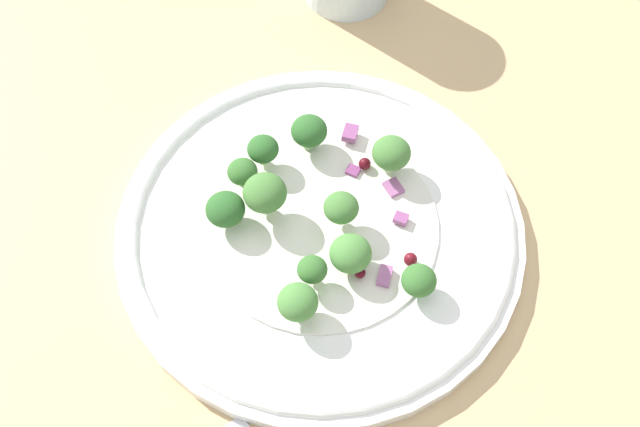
{
  "coord_description": "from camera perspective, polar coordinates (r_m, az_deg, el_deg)",
  "views": [
    {
      "loc": [
        -7.88,
        21.74,
        45.4
      ],
      "look_at": [
        1.88,
        -2.26,
        2.7
      ],
      "focal_mm": 41.75,
      "sensor_mm": 36.0,
      "label": 1
    }
  ],
  "objects": [
    {
      "name": "broccoli_floret_6",
      "position": [
        0.5,
        -4.24,
        1.54
      ],
      "size": [
        2.97,
        2.97,
        3.01
      ],
      "color": "#9EC684",
      "rests_on": "plate"
    },
    {
      "name": "broccoli_floret_3",
      "position": [
        0.46,
        -1.72,
        -6.84
      ],
      "size": [
        2.58,
        2.58,
        2.61
      ],
      "color": "#ADD18E",
      "rests_on": "plate"
    },
    {
      "name": "broccoli_floret_10",
      "position": [
        0.49,
        1.63,
        0.41
      ],
      "size": [
        2.38,
        2.38,
        2.41
      ],
      "color": "#ADD18E",
      "rests_on": "plate"
    },
    {
      "name": "dressing_pool",
      "position": [
        0.51,
        -0.0,
        -0.81
      ],
      "size": [
        16.36,
        16.36,
        0.2
      ],
      "primitive_type": "cylinder",
      "color": "white",
      "rests_on": "plate"
    },
    {
      "name": "broccoli_floret_5",
      "position": [
        0.52,
        -5.96,
        3.17
      ],
      "size": [
        2.12,
        2.12,
        2.15
      ],
      "color": "#9EC684",
      "rests_on": "plate"
    },
    {
      "name": "broccoli_floret_7",
      "position": [
        0.52,
        -4.39,
        4.92
      ],
      "size": [
        2.24,
        2.24,
        2.27
      ],
      "color": "#ADD18E",
      "rests_on": "plate"
    },
    {
      "name": "onion_bit_3",
      "position": [
        0.53,
        5.65,
        1.98
      ],
      "size": [
        1.71,
        1.68,
        0.38
      ],
      "primitive_type": "cube",
      "rotation": [
        0.0,
        0.0,
        2.44
      ],
      "color": "#A35B93",
      "rests_on": "plate"
    },
    {
      "name": "cranberry_2",
      "position": [
        0.53,
        3.45,
        3.82
      ],
      "size": [
        0.89,
        0.89,
        0.89
      ],
      "primitive_type": "sphere",
      "color": "#4C0A14",
      "rests_on": "plate"
    },
    {
      "name": "onion_bit_4",
      "position": [
        0.55,
        2.34,
        6.17
      ],
      "size": [
        1.17,
        1.47,
        0.56
      ],
      "primitive_type": "cube",
      "rotation": [
        0.0,
        0.0,
        0.13
      ],
      "color": "#934C84",
      "rests_on": "plate"
    },
    {
      "name": "ground_plane",
      "position": [
        0.52,
        0.98,
        -4.78
      ],
      "size": [
        180.0,
        180.0,
        2.0
      ],
      "primitive_type": "cube",
      "color": "tan"
    },
    {
      "name": "onion_bit_0",
      "position": [
        0.51,
        6.22,
        -0.38
      ],
      "size": [
        0.94,
        0.81,
        0.44
      ],
      "primitive_type": "cube",
      "rotation": [
        0.0,
        0.0,
        3.14
      ],
      "color": "#934C84",
      "rests_on": "plate"
    },
    {
      "name": "onion_bit_1",
      "position": [
        0.53,
        2.55,
        3.29
      ],
      "size": [
        0.97,
        0.89,
        0.31
      ],
      "primitive_type": "cube",
      "rotation": [
        0.0,
        0.0,
        1.49
      ],
      "color": "#843D75",
      "rests_on": "plate"
    },
    {
      "name": "cranberry_0",
      "position": [
        0.49,
        6.95,
        -3.5
      ],
      "size": [
        0.9,
        0.9,
        0.9
      ],
      "primitive_type": "sphere",
      "color": "maroon",
      "rests_on": "plate"
    },
    {
      "name": "broccoli_floret_4",
      "position": [
        0.48,
        2.21,
        -3.46
      ],
      "size": [
        2.77,
        2.77,
        2.8
      ],
      "color": "#ADD18E",
      "rests_on": "plate"
    },
    {
      "name": "broccoli_floret_8",
      "position": [
        0.5,
        -7.04,
        0.69
      ],
      "size": [
        2.67,
        2.67,
        2.71
      ],
      "color": "#ADD18E",
      "rests_on": "plate"
    },
    {
      "name": "plate",
      "position": [
        0.52,
        -0.0,
        -1.06
      ],
      "size": [
        28.21,
        28.21,
        1.7
      ],
      "color": "white",
      "rests_on": "ground_plane"
    },
    {
      "name": "onion_bit_2",
      "position": [
        0.49,
        5.07,
        -4.55
      ],
      "size": [
        1.04,
        1.49,
        0.53
      ],
      "primitive_type": "cube",
      "rotation": [
        0.0,
        0.0,
        1.7
      ],
      "color": "#A35B93",
      "rests_on": "plate"
    },
    {
      "name": "broccoli_floret_9",
      "position": [
        0.47,
        -0.6,
        -4.34
      ],
      "size": [
        1.97,
        1.97,
        1.99
      ],
      "color": "#9EC684",
      "rests_on": "plate"
    },
    {
      "name": "broccoli_floret_0",
      "position": [
        0.53,
        -0.84,
        6.31
      ],
      "size": [
        2.61,
        2.61,
        2.65
      ],
      "color": "#8EB77A",
      "rests_on": "plate"
    },
    {
      "name": "broccoli_floret_1",
      "position": [
        0.48,
        7.52,
        -5.3
      ],
      "size": [
        2.29,
        2.29,
        2.31
      ],
      "color": "#8EB77A",
      "rests_on": "plate"
    },
    {
      "name": "broccoli_floret_2",
      "position": [
        0.52,
        5.49,
        4.6
      ],
      "size": [
        2.73,
        2.73,
        2.77
      ],
      "color": "#ADD18E",
      "rests_on": "plate"
    },
    {
      "name": "cranberry_1",
      "position": [
        0.49,
        3.08,
        -4.57
      ],
      "size": [
        0.74,
        0.74,
        0.74
      ],
      "primitive_type": "sphere",
      "color": "#4C0A14",
      "rests_on": "plate"
    }
  ]
}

